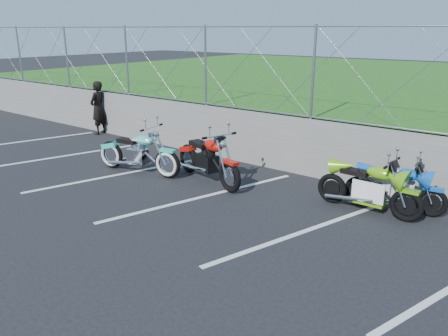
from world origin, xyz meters
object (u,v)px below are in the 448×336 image
Objects in this scene: naked_orange at (209,161)px; cruiser_turquoise at (139,154)px; sportbike_blue at (396,189)px; sportbike_green at (370,189)px; person_standing at (98,108)px.

cruiser_turquoise is at bearing -146.78° from naked_orange.
naked_orange is 3.81m from sportbike_blue.
sportbike_green is (3.35, 0.49, -0.05)m from naked_orange.
cruiser_turquoise is 5.54m from sportbike_blue.
sportbike_green is at bearing 66.99° from person_standing.
naked_orange is 1.22× the size of sportbike_blue.
sportbike_blue is (5.37, 1.35, -0.05)m from cruiser_turquoise.
cruiser_turquoise is at bearing -167.75° from sportbike_green.
sportbike_blue is (3.71, 0.87, -0.08)m from naked_orange.
naked_orange reaches higher than sportbike_blue.
person_standing reaches higher than sportbike_blue.
person_standing is (-5.68, 1.47, 0.34)m from naked_orange.
sportbike_blue is (0.35, 0.39, -0.03)m from sportbike_green.
person_standing reaches higher than sportbike_green.
naked_orange is at bearing 6.69° from cruiser_turquoise.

